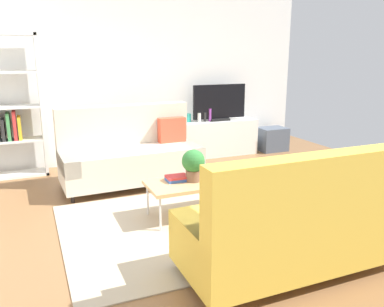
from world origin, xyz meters
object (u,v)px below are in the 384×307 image
Objects in this scene: potted_plant at (193,164)px; table_book_0 at (177,179)px; tv_console at (218,138)px; couch_green at (294,224)px; bookshelf at (1,113)px; bottle_0 at (199,117)px; bottle_2 at (210,115)px; storage_trunk at (272,139)px; bottle_1 at (205,117)px; couch_beige at (131,154)px; coffee_table at (196,184)px; tv at (219,103)px; vase_0 at (188,118)px.

potted_plant is 0.26m from table_book_0.
table_book_0 is (-1.68, -2.35, 0.12)m from tv_console.
table_book_0 is (-0.47, 1.52, -0.01)m from couch_green.
bookshelf is 13.01× the size of bottle_0.
couch_green is 1.48m from potted_plant.
storage_trunk is at bearing -2.66° from bottle_2.
couch_green is at bearing -59.21° from bookshelf.
bookshelf is 3.25m from bottle_1.
storage_trunk is at bearing -165.01° from couch_beige.
potted_plant is (-0.02, 0.02, 0.23)m from coffee_table.
coffee_table is 4.58× the size of table_book_0.
bottle_0 is (-0.40, -0.04, 0.40)m from tv_console.
couch_beige reaches higher than bottle_1.
couch_green reaches higher than potted_plant.
bookshelf is 5.80× the size of potted_plant.
bookshelf is (-2.32, 3.89, 0.53)m from couch_green.
couch_green is at bearing -78.06° from potted_plant.
couch_beige is 1.98m from bottle_2.
bottle_0 is (1.28, 2.31, 0.28)m from table_book_0.
tv_console is 3.86× the size of potted_plant.
tv is at bearing 5.95° from bottle_2.
coffee_table is (0.39, -1.42, -0.05)m from couch_beige.
bookshelf is 14.42× the size of vase_0.
tv is 2.76× the size of potted_plant.
bottle_0 is at bearing 77.69° from couch_green.
storage_trunk reaches higher than coffee_table.
storage_trunk is (1.10, -0.08, -0.73)m from tv.
storage_trunk is at bearing 58.10° from couch_green.
storage_trunk is at bearing 38.94° from table_book_0.
tv reaches higher than bottle_2.
table_book_0 is 2.71m from bottle_1.
bottle_0 reaches higher than coffee_table.
bottle_1 reaches higher than tv_console.
potted_plant is at bearing -117.19° from bottle_1.
tv_console is 5.83× the size of table_book_0.
couch_green is 7.94× the size of table_book_0.
potted_plant is at bearing -119.00° from bottle_2.
tv is at bearing 3.96° from bottle_1.
storage_trunk is (2.59, 2.35, -0.17)m from coffee_table.
bottle_2 reaches higher than bottle_0.
bottle_0 is at bearing 65.61° from coffee_table.
potted_plant is 2.49× the size of vase_0.
potted_plant is 2.24× the size of bottle_0.
bottle_2 reaches higher than potted_plant.
bottle_1 is at bearing -172.11° from tv_console.
tv_console reaches higher than storage_trunk.
tv reaches higher than potted_plant.
couch_green is at bearing -99.13° from vase_0.
couch_beige is 1.01× the size of couch_green.
vase_0 is (-0.58, 0.07, -0.24)m from tv.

